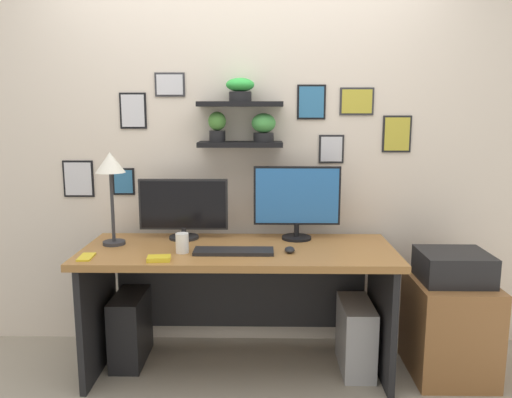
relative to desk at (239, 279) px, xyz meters
name	(u,v)px	position (x,y,z in m)	size (l,w,h in m)	color
ground_plane	(239,369)	(0.00, -0.06, -0.55)	(8.00, 8.00, 0.00)	gray
back_wall_assembly	(241,138)	(0.00, 0.38, 0.81)	(4.40, 0.24, 2.70)	beige
desk	(239,279)	(0.00, 0.00, 0.00)	(1.78, 0.68, 0.75)	#9E6B38
monitor_left	(183,208)	(-0.35, 0.16, 0.39)	(0.54, 0.18, 0.37)	black
monitor_right	(297,200)	(0.35, 0.16, 0.45)	(0.52, 0.18, 0.45)	black
keyboard	(234,251)	(-0.02, -0.16, 0.21)	(0.44, 0.14, 0.02)	black
computer_mouse	(290,250)	(0.29, -0.14, 0.22)	(0.06, 0.09, 0.03)	black
desk_lamp	(111,172)	(-0.73, 0.01, 0.64)	(0.17, 0.17, 0.54)	#2D2D33
cell_phone	(86,257)	(-0.80, -0.27, 0.21)	(0.07, 0.14, 0.01)	yellow
scissors_tray	(159,259)	(-0.40, -0.31, 0.22)	(0.12, 0.08, 0.02)	yellow
water_cup	(182,243)	(-0.31, -0.16, 0.26)	(0.07, 0.07, 0.11)	white
drawer_cabinet	(449,327)	(1.22, -0.08, -0.26)	(0.44, 0.50, 0.57)	brown
printer	(453,267)	(1.22, -0.08, 0.11)	(0.38, 0.34, 0.17)	black
computer_tower_left	(131,327)	(-0.67, 0.05, -0.33)	(0.18, 0.40, 0.43)	black
computer_tower_right	(356,336)	(0.69, -0.04, -0.34)	(0.18, 0.40, 0.41)	#99999E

